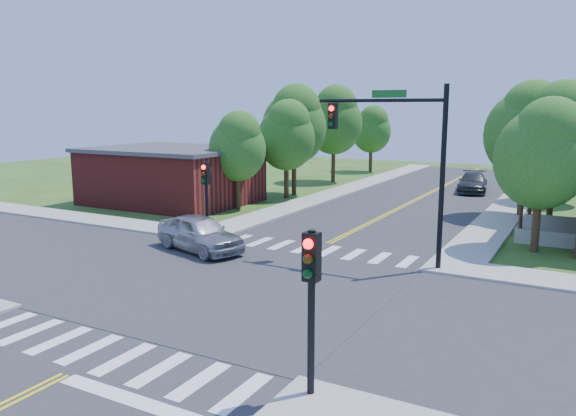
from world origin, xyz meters
The scene contains 25 objects.
ground centered at (0.00, 0.00, 0.00)m, with size 100.00×100.00×0.00m, color #324E18.
road_ns centered at (0.00, 0.00, 0.02)m, with size 10.00×90.00×0.04m, color #2D2D30.
road_ew centered at (0.00, 0.00, 0.03)m, with size 90.00×10.00×0.04m, color #2D2D30.
intersection_patch centered at (0.00, 0.00, 0.00)m, with size 10.20×10.20×0.06m, color #2D2D30.
sidewalk_nw centered at (-15.82, 15.82, 0.07)m, with size 40.00×40.00×0.14m.
crosswalk_north centered at (0.00, 6.20, 0.05)m, with size 8.85×2.00×0.01m.
crosswalk_south centered at (0.00, -6.20, 0.05)m, with size 8.85×2.00×0.01m.
centerline centered at (0.00, 0.00, 0.05)m, with size 0.30×90.00×0.01m.
stop_bar centered at (2.50, -7.60, 0.00)m, with size 4.60×0.45×0.09m, color white.
signal_mast_ne centered at (3.91, 5.59, 4.85)m, with size 5.30×0.42×7.20m.
signal_pole_se centered at (5.60, -5.62, 2.66)m, with size 0.34×0.42×3.80m.
signal_pole_nw centered at (-5.60, 5.58, 2.66)m, with size 0.34×0.42×3.80m.
building_nw centered at (-14.20, 13.20, 1.88)m, with size 10.40×8.40×3.73m.
tree_e_a centered at (8.69, 10.61, 4.46)m, with size 4.01×3.81×6.81m.
tree_e_b centered at (8.73, 18.31, 5.14)m, with size 4.61×4.38×7.84m.
tree_e_c centered at (8.97, 25.54, 5.18)m, with size 4.66×4.42×7.91m.
tree_e_d centered at (8.77, 35.13, 5.49)m, with size 4.93×4.69×8.39m.
tree_w_a centered at (-8.94, 13.34, 4.04)m, with size 3.63×3.45×6.17m.
tree_w_b centered at (-8.53, 20.10, 5.26)m, with size 4.72×4.49×8.03m.
tree_w_c centered at (-9.10, 28.34, 5.41)m, with size 4.86×4.61×8.26m.
tree_w_d centered at (-9.03, 37.29, 4.32)m, with size 3.88×3.69×6.60m.
tree_house centered at (7.12, 18.94, 5.16)m, with size 4.64×4.41×7.88m.
tree_bldg centered at (-8.30, 18.53, 4.54)m, with size 4.08×3.87×6.93m.
car_silver centered at (-4.44, 3.50, 0.81)m, with size 5.12×3.29×1.62m, color #A4A6AB.
car_dgrey centered at (2.68, 27.62, 0.73)m, with size 2.75×5.26×1.46m, color #2F3234.
Camera 1 is at (10.67, -15.85, 6.31)m, focal length 35.00 mm.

